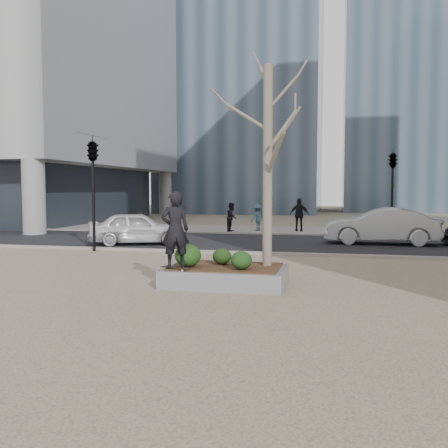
% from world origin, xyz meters
% --- Properties ---
extents(ground, '(120.00, 120.00, 0.00)m').
position_xyz_m(ground, '(0.00, 0.00, 0.00)').
color(ground, gray).
rests_on(ground, ground).
extents(street, '(60.00, 8.00, 0.02)m').
position_xyz_m(street, '(0.00, 10.00, 0.01)').
color(street, black).
rests_on(street, ground).
extents(far_sidewalk, '(60.00, 6.00, 0.02)m').
position_xyz_m(far_sidewalk, '(0.00, 17.00, 0.01)').
color(far_sidewalk, gray).
rests_on(far_sidewalk, ground).
extents(planter, '(3.00, 2.00, 0.45)m').
position_xyz_m(planter, '(1.00, 0.00, 0.23)').
color(planter, gray).
rests_on(planter, ground).
extents(planter_mulch, '(2.70, 1.70, 0.04)m').
position_xyz_m(planter_mulch, '(1.00, 0.00, 0.47)').
color(planter_mulch, '#382314').
rests_on(planter_mulch, planter).
extents(sycamore_tree, '(2.80, 2.80, 6.60)m').
position_xyz_m(sycamore_tree, '(2.00, 0.30, 3.79)').
color(sycamore_tree, gray).
rests_on(sycamore_tree, planter_mulch).
extents(shrub_left, '(0.66, 0.66, 0.56)m').
position_xyz_m(shrub_left, '(0.11, -0.38, 0.77)').
color(shrub_left, '#193F14').
rests_on(shrub_left, planter_mulch).
extents(shrub_middle, '(0.49, 0.49, 0.41)m').
position_xyz_m(shrub_middle, '(0.85, 0.19, 0.70)').
color(shrub_middle, black).
rests_on(shrub_middle, planter_mulch).
extents(shrub_right, '(0.52, 0.52, 0.44)m').
position_xyz_m(shrub_right, '(1.48, -0.49, 0.71)').
color(shrub_right, '#123916').
rests_on(shrub_right, planter_mulch).
extents(skateboard, '(0.80, 0.45, 0.08)m').
position_xyz_m(skateboard, '(-0.10, -0.73, 0.49)').
color(skateboard, black).
rests_on(skateboard, planter).
extents(skateboarder, '(0.79, 0.67, 1.84)m').
position_xyz_m(skateboarder, '(-0.10, -0.73, 1.44)').
color(skateboarder, black).
rests_on(skateboarder, skateboard).
extents(police_car, '(4.46, 2.95, 1.41)m').
position_xyz_m(police_car, '(-4.72, 8.10, 0.73)').
color(police_car, white).
rests_on(police_car, street).
extents(car_silver, '(4.88, 1.81, 1.59)m').
position_xyz_m(car_silver, '(5.66, 10.52, 0.82)').
color(car_silver, '#979A9E').
rests_on(car_silver, street).
extents(pedestrian_a, '(0.68, 0.84, 1.63)m').
position_xyz_m(pedestrian_a, '(-2.04, 15.42, 0.84)').
color(pedestrian_a, black).
rests_on(pedestrian_a, far_sidewalk).
extents(pedestrian_b, '(1.05, 1.13, 1.53)m').
position_xyz_m(pedestrian_b, '(-0.70, 16.18, 0.79)').
color(pedestrian_b, '#3B596B').
rests_on(pedestrian_b, far_sidewalk).
extents(pedestrian_c, '(1.13, 0.53, 1.88)m').
position_xyz_m(pedestrian_c, '(1.68, 16.41, 0.96)').
color(pedestrian_c, black).
rests_on(pedestrian_c, far_sidewalk).
extents(traffic_light_near, '(0.60, 2.48, 4.50)m').
position_xyz_m(traffic_light_near, '(-5.50, 5.60, 2.25)').
color(traffic_light_near, black).
rests_on(traffic_light_near, ground).
extents(traffic_light_far, '(0.60, 2.48, 4.50)m').
position_xyz_m(traffic_light_far, '(6.50, 14.60, 2.25)').
color(traffic_light_far, black).
rests_on(traffic_light_far, ground).
extents(building_glass_a, '(16.00, 16.00, 45.00)m').
position_xyz_m(building_glass_a, '(-6.00, 42.00, 22.50)').
color(building_glass_a, slate).
rests_on(building_glass_a, ground).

